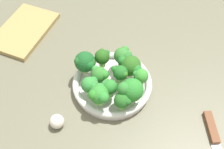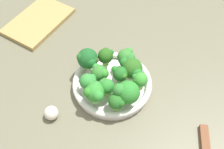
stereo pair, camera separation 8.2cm
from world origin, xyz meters
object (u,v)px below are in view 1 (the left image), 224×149
(broccoli_floret_0, at_px, (109,87))
(broccoli_floret_1, at_px, (123,56))
(broccoli_floret_6, at_px, (122,100))
(broccoli_floret_8, at_px, (130,65))
(broccoli_floret_4, at_px, (100,75))
(broccoli_floret_7, at_px, (120,73))
(broccoli_floret_11, at_px, (130,90))
(broccoli_floret_3, at_px, (91,85))
(cutting_board, at_px, (24,30))
(broccoli_floret_5, at_px, (99,94))
(broccoli_floret_9, at_px, (102,57))
(broccoli_floret_10, at_px, (140,76))
(broccoli_floret_2, at_px, (85,62))
(garlic_bulb, at_px, (57,121))
(knife, at_px, (216,144))
(bowl, at_px, (112,84))

(broccoli_floret_0, xyz_separation_m, broccoli_floret_1, (0.10, 0.06, 0.00))
(broccoli_floret_6, bearing_deg, broccoli_floret_8, 39.94)
(broccoli_floret_1, height_order, broccoli_floret_4, broccoli_floret_1)
(broccoli_floret_7, relative_size, broccoli_floret_8, 0.79)
(broccoli_floret_0, height_order, broccoli_floret_8, broccoli_floret_8)
(broccoli_floret_11, bearing_deg, broccoli_floret_8, 50.04)
(broccoli_floret_3, bearing_deg, broccoli_floret_4, 17.64)
(broccoli_floret_0, height_order, cutting_board, broccoli_floret_0)
(broccoli_floret_5, bearing_deg, broccoli_floret_3, 85.50)
(broccoli_floret_7, xyz_separation_m, broccoli_floret_9, (-0.00, 0.08, -0.00))
(broccoli_floret_6, relative_size, broccoli_floret_10, 0.94)
(broccoli_floret_2, height_order, broccoli_floret_5, broccoli_floret_2)
(broccoli_floret_7, distance_m, broccoli_floret_8, 0.04)
(broccoli_floret_2, height_order, broccoli_floret_10, broccoli_floret_2)
(broccoli_floret_3, relative_size, broccoli_floret_10, 0.90)
(broccoli_floret_9, relative_size, garlic_bulb, 1.52)
(broccoli_floret_2, xyz_separation_m, broccoli_floret_8, (0.10, -0.09, -0.00))
(broccoli_floret_7, bearing_deg, broccoli_floret_3, 164.22)
(broccoli_floret_6, bearing_deg, broccoli_floret_5, 130.35)
(broccoli_floret_1, bearing_deg, knife, -83.62)
(broccoli_floret_2, bearing_deg, broccoli_floret_0, -87.57)
(broccoli_floret_2, distance_m, broccoli_floret_3, 0.08)
(broccoli_floret_1, relative_size, broccoli_floret_3, 1.21)
(broccoli_floret_7, distance_m, knife, 0.32)
(broccoli_floret_6, height_order, broccoli_floret_8, broccoli_floret_8)
(cutting_board, height_order, garlic_bulb, garlic_bulb)
(cutting_board, bearing_deg, broccoli_floret_10, -70.54)
(broccoli_floret_9, bearing_deg, broccoli_floret_4, -134.06)
(broccoli_floret_1, distance_m, broccoli_floret_11, 0.13)
(broccoli_floret_1, height_order, broccoli_floret_3, broccoli_floret_1)
(broccoli_floret_5, distance_m, garlic_bulb, 0.14)
(broccoli_floret_3, height_order, broccoli_floret_5, broccoli_floret_5)
(broccoli_floret_4, xyz_separation_m, broccoli_floret_7, (0.05, -0.04, 0.01))
(garlic_bulb, bearing_deg, broccoli_floret_3, 7.39)
(broccoli_floret_11, bearing_deg, broccoli_floret_1, 59.86)
(broccoli_floret_0, xyz_separation_m, broccoli_floret_7, (0.05, 0.02, 0.00))
(broccoli_floret_9, bearing_deg, broccoli_floret_10, -71.28)
(broccoli_floret_5, xyz_separation_m, knife, (0.18, -0.28, -0.07))
(broccoli_floret_5, height_order, broccoli_floret_9, broccoli_floret_5)
(broccoli_floret_3, distance_m, broccoli_floret_9, 0.10)
(broccoli_floret_1, xyz_separation_m, broccoli_floret_9, (-0.05, 0.04, -0.00))
(broccoli_floret_2, bearing_deg, broccoli_floret_5, -106.58)
(broccoli_floret_11, bearing_deg, knife, -66.22)
(broccoli_floret_3, bearing_deg, cutting_board, 94.46)
(broccoli_floret_0, relative_size, garlic_bulb, 1.44)
(broccoli_floret_2, relative_size, broccoli_floret_11, 0.96)
(broccoli_floret_8, height_order, broccoli_floret_11, broccoli_floret_11)
(bowl, height_order, broccoli_floret_1, broccoli_floret_1)
(broccoli_floret_2, xyz_separation_m, broccoli_floret_9, (0.06, -0.01, -0.01))
(bowl, distance_m, broccoli_floret_3, 0.09)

